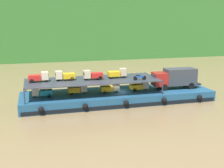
{
  "coord_description": "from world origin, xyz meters",
  "views": [
    {
      "loc": [
        -11.87,
        -40.12,
        11.92
      ],
      "look_at": [
        -0.91,
        0.0,
        2.7
      ],
      "focal_mm": 46.41,
      "sensor_mm": 36.0,
      "label": 1
    }
  ],
  "objects": [
    {
      "name": "mini_truck_lower_stern",
      "position": [
        -11.02,
        -0.2,
        2.19
      ],
      "size": [
        2.79,
        1.29,
        1.38
      ],
      "color": "teal",
      "rests_on": "cargo_barge"
    },
    {
      "name": "mini_truck_upper_fore",
      "position": [
        -3.78,
        0.09,
        4.19
      ],
      "size": [
        2.78,
        1.27,
        1.38
      ],
      "color": "red",
      "rests_on": "cargo_rack"
    },
    {
      "name": "covered_lorry",
      "position": [
        9.15,
        -0.37,
        3.19
      ],
      "size": [
        7.9,
        2.46,
        3.1
      ],
      "color": "maroon",
      "rests_on": "cargo_barge"
    },
    {
      "name": "mini_truck_upper_stern",
      "position": [
        -11.32,
        0.55,
        4.19
      ],
      "size": [
        2.75,
        1.22,
        1.38
      ],
      "color": "red",
      "rests_on": "cargo_rack"
    },
    {
      "name": "cargo_rack",
      "position": [
        -3.8,
        0.0,
        3.44
      ],
      "size": [
        19.06,
        6.78,
        2.0
      ],
      "color": "#2D333D",
      "rests_on": "cargo_barge"
    },
    {
      "name": "motorcycle_upper_port",
      "position": [
        2.64,
        -2.03,
        3.93
      ],
      "size": [
        1.9,
        0.55,
        0.87
      ],
      "color": "black",
      "rests_on": "cargo_rack"
    },
    {
      "name": "ground_plane",
      "position": [
        0.0,
        0.0,
        0.0
      ],
      "size": [
        400.0,
        400.0,
        0.0
      ],
      "primitive_type": "plane",
      "color": "olive"
    },
    {
      "name": "cargo_barge",
      "position": [
        0.0,
        -0.04,
        0.75
      ],
      "size": [
        28.26,
        8.18,
        1.5
      ],
      "color": "navy",
      "rests_on": "ground"
    },
    {
      "name": "mini_truck_lower_aft",
      "position": [
        -5.96,
        0.3,
        2.19
      ],
      "size": [
        2.74,
        1.2,
        1.38
      ],
      "color": "gold",
      "rests_on": "cargo_barge"
    },
    {
      "name": "mini_truck_lower_fore",
      "position": [
        3.34,
        -0.18,
        2.19
      ],
      "size": [
        2.77,
        1.25,
        1.38
      ],
      "color": "gold",
      "rests_on": "cargo_barge"
    },
    {
      "name": "mini_truck_upper_bow",
      "position": [
        0.06,
        0.47,
        4.19
      ],
      "size": [
        2.74,
        1.21,
        1.38
      ],
      "color": "gold",
      "rests_on": "cargo_rack"
    },
    {
      "name": "mini_truck_upper_mid",
      "position": [
        -7.71,
        0.63,
        4.19
      ],
      "size": [
        2.77,
        1.25,
        1.38
      ],
      "color": "gold",
      "rests_on": "cargo_rack"
    },
    {
      "name": "mini_truck_lower_mid",
      "position": [
        -1.25,
        -0.27,
        2.19
      ],
      "size": [
        2.77,
        1.26,
        1.38
      ],
      "color": "gold",
      "rests_on": "cargo_barge"
    },
    {
      "name": "hillside_far_bank",
      "position": [
        0.0,
        61.4,
        16.8
      ],
      "size": [
        137.56,
        36.86,
        29.82
      ],
      "color": "#33702D",
      "rests_on": "ground"
    }
  ]
}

